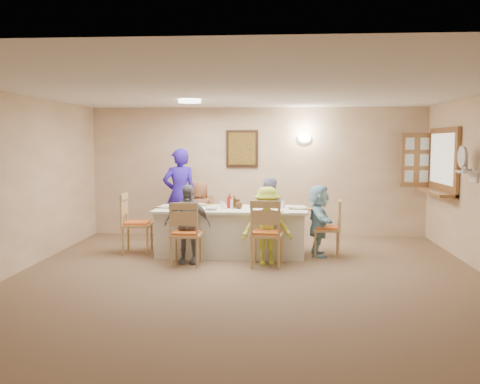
# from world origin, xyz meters

# --- Properties ---
(ground) EXTENTS (7.00, 7.00, 0.00)m
(ground) POSITION_xyz_m (0.00, 0.00, 0.00)
(ground) COLOR brown
(room_walls) EXTENTS (7.00, 7.00, 7.00)m
(room_walls) POSITION_xyz_m (0.00, 0.00, 1.51)
(room_walls) COLOR tan
(room_walls) RESTS_ON ground
(wall_picture) EXTENTS (0.62, 0.05, 0.72)m
(wall_picture) POSITION_xyz_m (-0.30, 3.46, 1.70)
(wall_picture) COLOR #3D2415
(wall_picture) RESTS_ON room_walls
(wall_sconce) EXTENTS (0.26, 0.09, 0.18)m
(wall_sconce) POSITION_xyz_m (0.90, 3.44, 1.90)
(wall_sconce) COLOR white
(wall_sconce) RESTS_ON room_walls
(ceiling_light) EXTENTS (0.36, 0.36, 0.05)m
(ceiling_light) POSITION_xyz_m (-1.00, 1.50, 2.47)
(ceiling_light) COLOR white
(ceiling_light) RESTS_ON room_walls
(serving_hatch) EXTENTS (0.06, 1.50, 1.15)m
(serving_hatch) POSITION_xyz_m (3.21, 2.40, 1.50)
(serving_hatch) COLOR brown
(serving_hatch) RESTS_ON room_walls
(hatch_sill) EXTENTS (0.30, 1.50, 0.05)m
(hatch_sill) POSITION_xyz_m (3.09, 2.40, 0.97)
(hatch_sill) COLOR brown
(hatch_sill) RESTS_ON room_walls
(shutter_door) EXTENTS (0.55, 0.04, 1.00)m
(shutter_door) POSITION_xyz_m (2.95, 3.16, 1.50)
(shutter_door) COLOR brown
(shutter_door) RESTS_ON room_walls
(fan_shelf) EXTENTS (0.22, 0.36, 0.03)m
(fan_shelf) POSITION_xyz_m (3.13, 1.05, 1.40)
(fan_shelf) COLOR white
(fan_shelf) RESTS_ON room_walls
(desk_fan) EXTENTS (0.30, 0.30, 0.28)m
(desk_fan) POSITION_xyz_m (3.10, 1.05, 1.55)
(desk_fan) COLOR #A5A5A8
(desk_fan) RESTS_ON fan_shelf
(dining_table) EXTENTS (2.44, 1.03, 0.76)m
(dining_table) POSITION_xyz_m (-0.37, 1.66, 0.38)
(dining_table) COLOR white
(dining_table) RESTS_ON ground
(chair_back_left) EXTENTS (0.45, 0.45, 0.89)m
(chair_back_left) POSITION_xyz_m (-0.97, 2.46, 0.44)
(chair_back_left) COLOR tan
(chair_back_left) RESTS_ON ground
(chair_back_right) EXTENTS (0.50, 0.50, 0.95)m
(chair_back_right) POSITION_xyz_m (0.23, 2.46, 0.47)
(chair_back_right) COLOR tan
(chair_back_right) RESTS_ON ground
(chair_front_left) EXTENTS (0.47, 0.47, 0.97)m
(chair_front_left) POSITION_xyz_m (-0.97, 0.86, 0.48)
(chair_front_left) COLOR tan
(chair_front_left) RESTS_ON ground
(chair_front_right) EXTENTS (0.53, 0.53, 1.01)m
(chair_front_right) POSITION_xyz_m (0.23, 0.86, 0.50)
(chair_front_right) COLOR tan
(chair_front_right) RESTS_ON ground
(chair_left_end) EXTENTS (0.50, 0.50, 1.00)m
(chair_left_end) POSITION_xyz_m (-1.92, 1.66, 0.50)
(chair_left_end) COLOR tan
(chair_left_end) RESTS_ON ground
(chair_right_end) EXTENTS (0.47, 0.47, 0.91)m
(chair_right_end) POSITION_xyz_m (1.18, 1.66, 0.46)
(chair_right_end) COLOR tan
(chair_right_end) RESTS_ON ground
(diner_back_left) EXTENTS (0.65, 0.49, 1.16)m
(diner_back_left) POSITION_xyz_m (-0.97, 2.34, 0.58)
(diner_back_left) COLOR brown
(diner_back_left) RESTS_ON ground
(diner_back_right) EXTENTS (0.73, 0.64, 1.22)m
(diner_back_right) POSITION_xyz_m (0.23, 2.34, 0.61)
(diner_back_right) COLOR #8388B0
(diner_back_right) RESTS_ON ground
(diner_front_left) EXTENTS (0.70, 0.30, 1.20)m
(diner_front_left) POSITION_xyz_m (-0.97, 0.98, 0.60)
(diner_front_left) COLOR slate
(diner_front_left) RESTS_ON ground
(diner_front_right) EXTENTS (0.90, 0.68, 1.17)m
(diner_front_right) POSITION_xyz_m (0.23, 0.98, 0.58)
(diner_front_right) COLOR #CDE040
(diner_front_right) RESTS_ON ground
(diner_right_end) EXTENTS (1.07, 0.35, 1.15)m
(diner_right_end) POSITION_xyz_m (1.05, 1.66, 0.58)
(diner_right_end) COLOR #A0DCF2
(diner_right_end) RESTS_ON ground
(caregiver) EXTENTS (0.92, 0.86, 1.72)m
(caregiver) POSITION_xyz_m (-1.42, 2.81, 0.86)
(caregiver) COLOR #2D18B3
(caregiver) RESTS_ON ground
(placemat_fl) EXTENTS (0.32, 0.24, 0.01)m
(placemat_fl) POSITION_xyz_m (-0.97, 1.24, 0.76)
(placemat_fl) COLOR #472B19
(placemat_fl) RESTS_ON dining_table
(plate_fl) EXTENTS (0.23, 0.23, 0.01)m
(plate_fl) POSITION_xyz_m (-0.97, 1.24, 0.77)
(plate_fl) COLOR white
(plate_fl) RESTS_ON dining_table
(napkin_fl) EXTENTS (0.13, 0.13, 0.01)m
(napkin_fl) POSITION_xyz_m (-0.79, 1.19, 0.77)
(napkin_fl) COLOR gold
(napkin_fl) RESTS_ON dining_table
(placemat_fr) EXTENTS (0.34, 0.25, 0.01)m
(placemat_fr) POSITION_xyz_m (0.23, 1.24, 0.76)
(placemat_fr) COLOR #472B19
(placemat_fr) RESTS_ON dining_table
(plate_fr) EXTENTS (0.26, 0.26, 0.02)m
(plate_fr) POSITION_xyz_m (0.23, 1.24, 0.77)
(plate_fr) COLOR white
(plate_fr) RESTS_ON dining_table
(napkin_fr) EXTENTS (0.13, 0.13, 0.01)m
(napkin_fr) POSITION_xyz_m (0.41, 1.19, 0.77)
(napkin_fr) COLOR gold
(napkin_fr) RESTS_ON dining_table
(placemat_bl) EXTENTS (0.37, 0.27, 0.01)m
(placemat_bl) POSITION_xyz_m (-0.97, 2.08, 0.76)
(placemat_bl) COLOR #472B19
(placemat_bl) RESTS_ON dining_table
(plate_bl) EXTENTS (0.25, 0.25, 0.02)m
(plate_bl) POSITION_xyz_m (-0.97, 2.08, 0.77)
(plate_bl) COLOR white
(plate_bl) RESTS_ON dining_table
(napkin_bl) EXTENTS (0.13, 0.13, 0.01)m
(napkin_bl) POSITION_xyz_m (-0.79, 2.03, 0.77)
(napkin_bl) COLOR gold
(napkin_bl) RESTS_ON dining_table
(placemat_br) EXTENTS (0.35, 0.26, 0.01)m
(placemat_br) POSITION_xyz_m (0.23, 2.08, 0.76)
(placemat_br) COLOR #472B19
(placemat_br) RESTS_ON dining_table
(plate_br) EXTENTS (0.24, 0.24, 0.01)m
(plate_br) POSITION_xyz_m (0.23, 2.08, 0.77)
(plate_br) COLOR white
(plate_br) RESTS_ON dining_table
(napkin_br) EXTENTS (0.14, 0.14, 0.01)m
(napkin_br) POSITION_xyz_m (0.41, 2.03, 0.77)
(napkin_br) COLOR gold
(napkin_br) RESTS_ON dining_table
(placemat_le) EXTENTS (0.34, 0.25, 0.01)m
(placemat_le) POSITION_xyz_m (-1.47, 1.66, 0.76)
(placemat_le) COLOR #472B19
(placemat_le) RESTS_ON dining_table
(plate_le) EXTENTS (0.23, 0.23, 0.01)m
(plate_le) POSITION_xyz_m (-1.47, 1.66, 0.77)
(plate_le) COLOR white
(plate_le) RESTS_ON dining_table
(napkin_le) EXTENTS (0.13, 0.13, 0.01)m
(napkin_le) POSITION_xyz_m (-1.29, 1.61, 0.77)
(napkin_le) COLOR gold
(napkin_le) RESTS_ON dining_table
(placemat_re) EXTENTS (0.36, 0.27, 0.01)m
(placemat_re) POSITION_xyz_m (0.75, 1.66, 0.76)
(placemat_re) COLOR #472B19
(placemat_re) RESTS_ON dining_table
(plate_re) EXTENTS (0.25, 0.25, 0.02)m
(plate_re) POSITION_xyz_m (0.75, 1.66, 0.77)
(plate_re) COLOR white
(plate_re) RESTS_ON dining_table
(napkin_re) EXTENTS (0.15, 0.15, 0.01)m
(napkin_re) POSITION_xyz_m (0.93, 1.61, 0.77)
(napkin_re) COLOR gold
(napkin_re) RESTS_ON dining_table
(teacup_a) EXTENTS (0.14, 0.14, 0.08)m
(teacup_a) POSITION_xyz_m (-1.17, 1.32, 0.80)
(teacup_a) COLOR white
(teacup_a) RESTS_ON dining_table
(teacup_b) EXTENTS (0.13, 0.13, 0.08)m
(teacup_b) POSITION_xyz_m (0.07, 2.22, 0.80)
(teacup_b) COLOR white
(teacup_b) RESTS_ON dining_table
(bowl_a) EXTENTS (0.31, 0.31, 0.06)m
(bowl_a) POSITION_xyz_m (-0.66, 1.42, 0.79)
(bowl_a) COLOR white
(bowl_a) RESTS_ON dining_table
(bowl_b) EXTENTS (0.28, 0.28, 0.06)m
(bowl_b) POSITION_xyz_m (0.02, 1.88, 0.79)
(bowl_b) COLOR white
(bowl_b) RESTS_ON dining_table
(condiment_ketchup) EXTENTS (0.16, 0.16, 0.25)m
(condiment_ketchup) POSITION_xyz_m (-0.39, 1.66, 0.88)
(condiment_ketchup) COLOR #B4160F
(condiment_ketchup) RESTS_ON dining_table
(condiment_brown) EXTENTS (0.13, 0.13, 0.20)m
(condiment_brown) POSITION_xyz_m (-0.31, 1.75, 0.86)
(condiment_brown) COLOR #4A2B13
(condiment_brown) RESTS_ON dining_table
(condiment_malt) EXTENTS (0.19, 0.19, 0.16)m
(condiment_malt) POSITION_xyz_m (-0.24, 1.61, 0.84)
(condiment_malt) COLOR #4A2B13
(condiment_malt) RESTS_ON dining_table
(drinking_glass) EXTENTS (0.07, 0.07, 0.11)m
(drinking_glass) POSITION_xyz_m (-0.52, 1.71, 0.82)
(drinking_glass) COLOR silver
(drinking_glass) RESTS_ON dining_table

